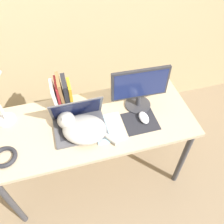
{
  "coord_description": "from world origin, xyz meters",
  "views": [
    {
      "loc": [
        -0.14,
        -0.74,
        2.05
      ],
      "look_at": [
        0.14,
        0.27,
        0.85
      ],
      "focal_mm": 38.0,
      "sensor_mm": 36.0,
      "label": 1
    }
  ],
  "objects_px": {
    "cat": "(81,127)",
    "external_monitor": "(140,88)",
    "laptop": "(79,123)",
    "notepad": "(109,128)",
    "book_row": "(62,94)",
    "cable_coil": "(5,157)",
    "computer_mouse": "(144,118)"
  },
  "relations": [
    {
      "from": "external_monitor",
      "to": "cable_coil",
      "type": "xyz_separation_m",
      "value": [
        -0.95,
        -0.21,
        -0.16
      ]
    },
    {
      "from": "cat",
      "to": "notepad",
      "type": "bearing_deg",
      "value": -3.63
    },
    {
      "from": "cat",
      "to": "book_row",
      "type": "xyz_separation_m",
      "value": [
        -0.08,
        0.29,
        0.06
      ]
    },
    {
      "from": "cable_coil",
      "to": "computer_mouse",
      "type": "bearing_deg",
      "value": 3.94
    },
    {
      "from": "cat",
      "to": "computer_mouse",
      "type": "xyz_separation_m",
      "value": [
        0.44,
        -0.0,
        -0.04
      ]
    },
    {
      "from": "cable_coil",
      "to": "external_monitor",
      "type": "bearing_deg",
      "value": 12.34
    },
    {
      "from": "laptop",
      "to": "cable_coil",
      "type": "relative_size",
      "value": 2.25
    },
    {
      "from": "computer_mouse",
      "to": "cable_coil",
      "type": "distance_m",
      "value": 0.94
    },
    {
      "from": "external_monitor",
      "to": "notepad",
      "type": "distance_m",
      "value": 0.35
    },
    {
      "from": "laptop",
      "to": "cable_coil",
      "type": "height_order",
      "value": "laptop"
    },
    {
      "from": "cat",
      "to": "laptop",
      "type": "bearing_deg",
      "value": 95.34
    },
    {
      "from": "cat",
      "to": "computer_mouse",
      "type": "bearing_deg",
      "value": -0.44
    },
    {
      "from": "computer_mouse",
      "to": "cable_coil",
      "type": "xyz_separation_m",
      "value": [
        -0.94,
        -0.06,
        -0.01
      ]
    },
    {
      "from": "cat",
      "to": "external_monitor",
      "type": "height_order",
      "value": "external_monitor"
    },
    {
      "from": "external_monitor",
      "to": "cable_coil",
      "type": "distance_m",
      "value": 0.98
    },
    {
      "from": "computer_mouse",
      "to": "external_monitor",
      "type": "bearing_deg",
      "value": 87.38
    },
    {
      "from": "laptop",
      "to": "cat",
      "type": "distance_m",
      "value": 0.05
    },
    {
      "from": "cat",
      "to": "cable_coil",
      "type": "height_order",
      "value": "cat"
    },
    {
      "from": "computer_mouse",
      "to": "book_row",
      "type": "relative_size",
      "value": 0.43
    },
    {
      "from": "cable_coil",
      "to": "notepad",
      "type": "relative_size",
      "value": 0.63
    },
    {
      "from": "external_monitor",
      "to": "laptop",
      "type": "bearing_deg",
      "value": -168.87
    },
    {
      "from": "laptop",
      "to": "computer_mouse",
      "type": "xyz_separation_m",
      "value": [
        0.45,
        -0.05,
        -0.03
      ]
    },
    {
      "from": "laptop",
      "to": "notepad",
      "type": "distance_m",
      "value": 0.2
    },
    {
      "from": "book_row",
      "to": "computer_mouse",
      "type": "bearing_deg",
      "value": -29.01
    },
    {
      "from": "cat",
      "to": "book_row",
      "type": "height_order",
      "value": "book_row"
    },
    {
      "from": "cat",
      "to": "external_monitor",
      "type": "bearing_deg",
      "value": 17.18
    },
    {
      "from": "computer_mouse",
      "to": "notepad",
      "type": "height_order",
      "value": "computer_mouse"
    },
    {
      "from": "book_row",
      "to": "cable_coil",
      "type": "relative_size",
      "value": 1.66
    },
    {
      "from": "book_row",
      "to": "cable_coil",
      "type": "xyz_separation_m",
      "value": [
        -0.42,
        -0.35,
        -0.1
      ]
    },
    {
      "from": "external_monitor",
      "to": "cat",
      "type": "bearing_deg",
      "value": -162.82
    },
    {
      "from": "external_monitor",
      "to": "cable_coil",
      "type": "height_order",
      "value": "external_monitor"
    },
    {
      "from": "external_monitor",
      "to": "notepad",
      "type": "height_order",
      "value": "external_monitor"
    }
  ]
}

